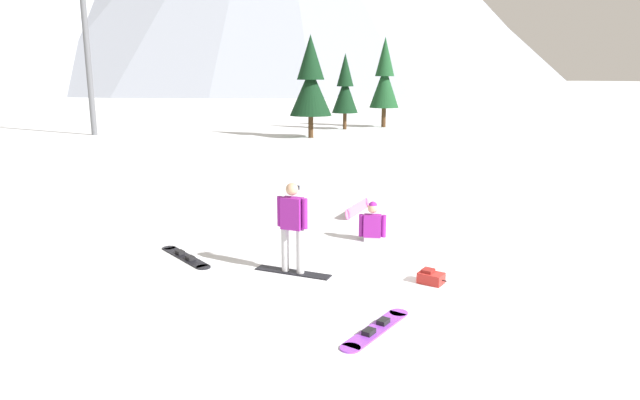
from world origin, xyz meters
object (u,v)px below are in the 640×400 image
object	(u,v)px
snowboarder_foreground	(292,226)
pine_tree_young	(385,79)
ski_lift_tower	(87,50)
pine_tree_slender	(345,88)
loose_snowboard_near_left	(185,257)
loose_snowboard_far_spare	(376,329)
pine_tree_short	(311,82)
loose_snowboard_near_right	(357,208)
backpack_red	(431,277)
snowboarder_midground	(373,225)

from	to	relation	value
snowboarder_foreground	pine_tree_young	distance (m)	32.42
snowboarder_foreground	ski_lift_tower	xyz separation A→B (m)	(-4.44, 29.41, 4.43)
pine_tree_slender	loose_snowboard_near_left	bearing A→B (deg)	-118.98
loose_snowboard_near_left	ski_lift_tower	distance (m)	28.39
loose_snowboard_far_spare	pine_tree_short	distance (m)	27.16
loose_snowboard_near_right	pine_tree_short	distance (m)	19.92
loose_snowboard_near_left	ski_lift_tower	bearing A→B (deg)	95.32
pine_tree_slender	snowboarder_foreground	bearing A→B (deg)	-114.38
loose_snowboard_near_right	backpack_red	bearing A→B (deg)	-99.48
snowboarder_foreground	ski_lift_tower	distance (m)	30.08
pine_tree_slender	ski_lift_tower	world-z (taller)	ski_lift_tower
snowboarder_midground	pine_tree_short	size ratio (longest dim) A/B	0.28
snowboarder_foreground	loose_snowboard_far_spare	distance (m)	2.99
loose_snowboard_near_left	backpack_red	distance (m)	5.10
snowboarder_foreground	snowboarder_midground	distance (m)	2.99
pine_tree_slender	pine_tree_short	size ratio (longest dim) A/B	0.86
loose_snowboard_near_left	ski_lift_tower	xyz separation A→B (m)	(-2.59, 27.76, 5.35)
loose_snowboard_far_spare	ski_lift_tower	size ratio (longest dim) A/B	0.17
backpack_red	pine_tree_slender	world-z (taller)	pine_tree_slender
loose_snowboard_near_right	ski_lift_tower	xyz separation A→B (m)	(-7.57, 25.41, 5.24)
pine_tree_young	ski_lift_tower	xyz separation A→B (m)	(-20.33, 1.28, 1.79)
pine_tree_young	pine_tree_short	world-z (taller)	pine_tree_young
snowboarder_foreground	pine_tree_young	size ratio (longest dim) A/B	0.27
loose_snowboard_near_left	loose_snowboard_far_spare	distance (m)	5.02
snowboarder_midground	ski_lift_tower	distance (m)	29.11
snowboarder_foreground	pine_tree_short	bearing A→B (deg)	70.13
loose_snowboard_far_spare	loose_snowboard_near_right	bearing A→B (deg)	68.46
snowboarder_midground	backpack_red	xyz separation A→B (m)	(-0.23, -2.99, -0.21)
loose_snowboard_near_right	loose_snowboard_near_left	distance (m)	5.51
loose_snowboard_near_right	ski_lift_tower	distance (m)	27.02
snowboarder_midground	pine_tree_young	bearing A→B (deg)	63.16
pine_tree_slender	snowboarder_midground	bearing A→B (deg)	-111.12
snowboarder_midground	pine_tree_young	world-z (taller)	pine_tree_young
backpack_red	snowboarder_foreground	bearing A→B (deg)	147.99
loose_snowboard_near_right	pine_tree_young	bearing A→B (deg)	62.13
loose_snowboard_near_right	loose_snowboard_far_spare	world-z (taller)	loose_snowboard_near_right
snowboarder_midground	loose_snowboard_near_left	distance (m)	4.32
loose_snowboard_near_right	loose_snowboard_near_left	xyz separation A→B (m)	(-4.98, -2.35, -0.12)
snowboarder_midground	pine_tree_slender	world-z (taller)	pine_tree_slender
snowboarder_foreground	loose_snowboard_near_left	xyz separation A→B (m)	(-1.86, 1.66, -0.92)
pine_tree_short	ski_lift_tower	world-z (taller)	ski_lift_tower
snowboarder_foreground	loose_snowboard_far_spare	size ratio (longest dim) A/B	1.11
backpack_red	pine_tree_slender	xyz separation A→B (m)	(10.24, 28.91, 2.80)
loose_snowboard_far_spare	pine_tree_short	xyz separation A→B (m)	(7.87, 25.78, 3.37)
pine_tree_young	pine_tree_short	bearing A→B (deg)	-145.75
snowboarder_foreground	pine_tree_slender	distance (m)	30.28
pine_tree_slender	pine_tree_young	xyz separation A→B (m)	(3.42, 0.61, 0.67)
loose_snowboard_near_left	loose_snowboard_far_spare	world-z (taller)	same
pine_tree_short	snowboarder_midground	bearing A→B (deg)	-105.30
loose_snowboard_near_right	backpack_red	distance (m)	5.47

